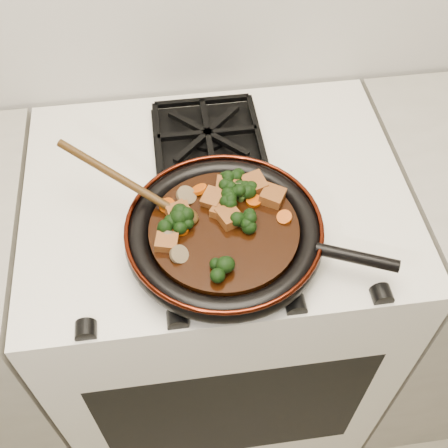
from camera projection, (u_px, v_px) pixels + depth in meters
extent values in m
cube|color=white|center=(218.00, 304.00, 1.47)|extent=(0.76, 0.60, 0.90)
cylinder|color=black|center=(224.00, 237.00, 1.00)|extent=(0.32, 0.32, 0.01)
torus|color=black|center=(224.00, 234.00, 0.99)|extent=(0.35, 0.35, 0.04)
torus|color=#441409|center=(224.00, 226.00, 0.98)|extent=(0.35, 0.35, 0.01)
cylinder|color=black|center=(357.00, 257.00, 0.94)|extent=(0.14, 0.08, 0.02)
cylinder|color=black|center=(224.00, 231.00, 0.99)|extent=(0.26, 0.26, 0.02)
cube|color=brown|center=(179.00, 214.00, 0.99)|extent=(0.05, 0.04, 0.03)
cube|color=brown|center=(227.00, 188.00, 1.02)|extent=(0.05, 0.05, 0.03)
cube|color=brown|center=(213.00, 199.00, 1.01)|extent=(0.05, 0.05, 0.03)
cube|color=brown|center=(179.00, 212.00, 0.99)|extent=(0.05, 0.05, 0.02)
cube|color=brown|center=(222.00, 211.00, 0.99)|extent=(0.05, 0.05, 0.02)
cube|color=brown|center=(229.00, 217.00, 0.98)|extent=(0.05, 0.05, 0.03)
cube|color=brown|center=(255.00, 184.00, 1.03)|extent=(0.05, 0.05, 0.03)
cube|color=brown|center=(167.00, 243.00, 0.95)|extent=(0.04, 0.04, 0.02)
cube|color=brown|center=(272.00, 196.00, 1.01)|extent=(0.06, 0.06, 0.03)
cylinder|color=#B24004|center=(254.00, 201.00, 1.01)|extent=(0.03, 0.03, 0.01)
cylinder|color=#B24004|center=(167.00, 206.00, 1.00)|extent=(0.03, 0.03, 0.02)
cylinder|color=#B24004|center=(200.00, 189.00, 1.03)|extent=(0.03, 0.03, 0.02)
cylinder|color=#B24004|center=(180.00, 228.00, 0.97)|extent=(0.03, 0.03, 0.02)
cylinder|color=#B24004|center=(284.00, 217.00, 0.99)|extent=(0.03, 0.03, 0.02)
cylinder|color=brown|center=(168.00, 232.00, 0.96)|extent=(0.04, 0.04, 0.03)
cylinder|color=brown|center=(179.00, 254.00, 0.94)|extent=(0.04, 0.04, 0.02)
cylinder|color=brown|center=(186.00, 196.00, 1.02)|extent=(0.05, 0.05, 0.02)
cylinder|color=brown|center=(240.00, 186.00, 1.03)|extent=(0.04, 0.04, 0.03)
ellipsoid|color=#3E270D|center=(184.00, 216.00, 0.99)|extent=(0.07, 0.06, 0.02)
cylinder|color=#3E270D|center=(121.00, 179.00, 1.00)|extent=(0.02, 0.02, 0.26)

